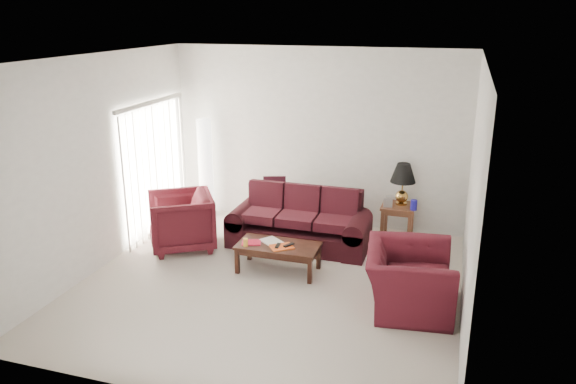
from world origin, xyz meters
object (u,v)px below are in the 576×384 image
object	(u,v)px
sofa	(299,219)
armchair_left	(181,221)
floor_lamp	(206,168)
armchair_right	(409,279)
coffee_table	(278,258)
end_table	(397,222)

from	to	relation	value
sofa	armchair_left	world-z (taller)	sofa
sofa	floor_lamp	xyz separation A→B (m)	(-1.97, 0.84, 0.45)
sofa	armchair_right	world-z (taller)	sofa
sofa	coffee_table	bearing A→B (deg)	-96.06
armchair_right	coffee_table	xyz separation A→B (m)	(-1.86, 0.50, -0.19)
sofa	floor_lamp	world-z (taller)	floor_lamp
armchair_left	coffee_table	distance (m)	1.75
end_table	armchair_left	distance (m)	3.45
floor_lamp	sofa	bearing A→B (deg)	-23.03
end_table	armchair_right	bearing A→B (deg)	-79.86
armchair_right	floor_lamp	bearing A→B (deg)	52.34
armchair_right	armchair_left	bearing A→B (deg)	70.00
armchair_left	sofa	bearing A→B (deg)	76.89
sofa	armchair_right	distance (m)	2.34
sofa	end_table	distance (m)	1.64
sofa	floor_lamp	distance (m)	2.18
sofa	coffee_table	world-z (taller)	sofa
end_table	sofa	bearing A→B (deg)	-151.26
floor_lamp	armchair_left	distance (m)	1.53
floor_lamp	armchair_right	distance (m)	4.46
armchair_left	armchair_right	bearing A→B (deg)	44.23
armchair_left	end_table	bearing A→B (deg)	81.34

